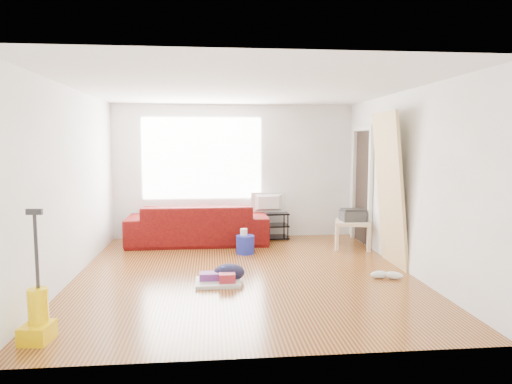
{
  "coord_description": "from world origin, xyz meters",
  "views": [
    {
      "loc": [
        -0.43,
        -6.09,
        1.77
      ],
      "look_at": [
        0.23,
        0.6,
        1.06
      ],
      "focal_mm": 32.0,
      "sensor_mm": 36.0,
      "label": 1
    }
  ],
  "objects": [
    {
      "name": "toilet_paper",
      "position": [
        0.08,
        1.16,
        0.2
      ],
      "size": [
        0.11,
        0.11,
        0.1
      ],
      "primitive_type": "cylinder",
      "color": "white",
      "rests_on": "bucket"
    },
    {
      "name": "side_table",
      "position": [
        1.95,
        1.35,
        0.39
      ],
      "size": [
        0.7,
        0.7,
        0.47
      ],
      "rotation": [
        0.0,
        0.0,
        -0.27
      ],
      "color": "beige",
      "rests_on": "ground"
    },
    {
      "name": "vacuum",
      "position": [
        -2.0,
        -1.97,
        0.22
      ],
      "size": [
        0.28,
        0.31,
        1.19
      ],
      "rotation": [
        0.0,
        0.0,
        -0.12
      ],
      "color": "#F3C300",
      "rests_on": "ground"
    },
    {
      "name": "door_panel",
      "position": [
        2.13,
        0.23,
        0.0
      ],
      "size": [
        0.28,
        0.89,
        2.23
      ],
      "primitive_type": "cube",
      "rotation": [
        0.0,
        -0.1,
        0.0
      ],
      "color": "tan",
      "rests_on": "ground"
    },
    {
      "name": "tv_stand",
      "position": [
        0.62,
        2.22,
        0.26
      ],
      "size": [
        0.73,
        0.44,
        0.49
      ],
      "rotation": [
        0.0,
        0.0,
        0.04
      ],
      "color": "black",
      "rests_on": "ground"
    },
    {
      "name": "printer",
      "position": [
        1.95,
        1.35,
        0.57
      ],
      "size": [
        0.41,
        0.32,
        0.21
      ],
      "rotation": [
        0.0,
        0.0,
        0.05
      ],
      "color": "#2F2F2F",
      "rests_on": "side_table"
    },
    {
      "name": "tv",
      "position": [
        0.62,
        2.22,
        0.68
      ],
      "size": [
        0.65,
        0.08,
        0.37
      ],
      "primitive_type": "imported",
      "rotation": [
        0.0,
        0.0,
        3.14
      ],
      "color": "black",
      "rests_on": "tv_stand"
    },
    {
      "name": "sofa",
      "position": [
        -0.68,
        1.95,
        0.0
      ],
      "size": [
        2.46,
        0.96,
        0.72
      ],
      "primitive_type": "imported",
      "rotation": [
        0.0,
        0.0,
        3.14
      ],
      "color": "#3C0208",
      "rests_on": "ground"
    },
    {
      "name": "sneakers",
      "position": [
        1.85,
        -0.44,
        0.05
      ],
      "size": [
        0.44,
        0.22,
        0.1
      ],
      "rotation": [
        0.0,
        0.0,
        -0.33
      ],
      "color": "white",
      "rests_on": "ground"
    },
    {
      "name": "room",
      "position": [
        0.07,
        0.15,
        1.25
      ],
      "size": [
        4.51,
        5.01,
        2.51
      ],
      "color": "#4E240E",
      "rests_on": "ground"
    },
    {
      "name": "bucket",
      "position": [
        0.1,
        1.13,
        0.0
      ],
      "size": [
        0.35,
        0.35,
        0.29
      ],
      "primitive_type": "cylinder",
      "rotation": [
        0.0,
        0.0,
        0.23
      ],
      "color": "#1D279D",
      "rests_on": "ground"
    },
    {
      "name": "backpack",
      "position": [
        -0.21,
        -0.32,
        0.0
      ],
      "size": [
        0.41,
        0.33,
        0.22
      ],
      "primitive_type": "ellipsoid",
      "rotation": [
        0.0,
        0.0,
        -0.04
      ],
      "color": "black",
      "rests_on": "ground"
    },
    {
      "name": "cleaning_tray",
      "position": [
        -0.34,
        -0.44,
        0.06
      ],
      "size": [
        0.56,
        0.45,
        0.2
      ],
      "rotation": [
        0.0,
        0.0,
        0.01
      ],
      "color": "silver",
      "rests_on": "ground"
    }
  ]
}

